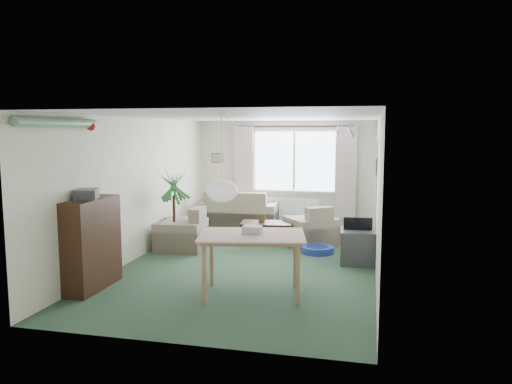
% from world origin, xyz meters
% --- Properties ---
extents(ground, '(6.50, 6.50, 0.00)m').
position_xyz_m(ground, '(0.00, 0.00, 0.00)').
color(ground, '#2A4630').
extents(window, '(1.80, 0.03, 1.30)m').
position_xyz_m(window, '(0.20, 3.23, 1.50)').
color(window, white).
extents(curtain_rod, '(2.60, 0.03, 0.03)m').
position_xyz_m(curtain_rod, '(0.20, 3.15, 2.27)').
color(curtain_rod, black).
extents(curtain_left, '(0.45, 0.08, 2.00)m').
position_xyz_m(curtain_left, '(-0.95, 3.13, 1.27)').
color(curtain_left, beige).
extents(curtain_right, '(0.45, 0.08, 2.00)m').
position_xyz_m(curtain_right, '(1.35, 3.13, 1.27)').
color(curtain_right, beige).
extents(radiator, '(1.20, 0.10, 0.55)m').
position_xyz_m(radiator, '(0.20, 3.19, 0.40)').
color(radiator, white).
extents(doorway, '(0.03, 0.95, 2.00)m').
position_xyz_m(doorway, '(1.99, 2.20, 1.00)').
color(doorway, black).
extents(pendant_lamp, '(0.36, 0.36, 0.36)m').
position_xyz_m(pendant_lamp, '(0.20, -2.30, 1.48)').
color(pendant_lamp, white).
extents(tinsel_garland, '(1.60, 1.60, 0.12)m').
position_xyz_m(tinsel_garland, '(-1.92, -2.30, 2.28)').
color(tinsel_garland, '#196626').
extents(bauble_cluster_a, '(0.20, 0.20, 0.20)m').
position_xyz_m(bauble_cluster_a, '(1.30, 0.90, 2.22)').
color(bauble_cluster_a, silver).
extents(bauble_cluster_b, '(0.20, 0.20, 0.20)m').
position_xyz_m(bauble_cluster_b, '(1.60, -0.30, 2.22)').
color(bauble_cluster_b, silver).
extents(wall_picture_back, '(0.28, 0.03, 0.22)m').
position_xyz_m(wall_picture_back, '(-1.60, 3.23, 1.55)').
color(wall_picture_back, brown).
extents(wall_picture_right, '(0.03, 0.24, 0.30)m').
position_xyz_m(wall_picture_right, '(1.98, 1.20, 1.55)').
color(wall_picture_right, brown).
extents(sofa, '(1.77, 1.01, 0.86)m').
position_xyz_m(sofa, '(-0.97, 2.75, 0.43)').
color(sofa, beige).
rests_on(sofa, ground).
extents(armchair_corner, '(1.16, 1.16, 0.76)m').
position_xyz_m(armchair_corner, '(0.79, 1.62, 0.38)').
color(armchair_corner, tan).
rests_on(armchair_corner, ground).
extents(armchair_left, '(0.90, 0.94, 0.78)m').
position_xyz_m(armchair_left, '(-1.50, 0.65, 0.39)').
color(armchair_left, '#C2A792').
rests_on(armchair_left, ground).
extents(coffee_table, '(1.03, 0.66, 0.44)m').
position_xyz_m(coffee_table, '(-0.03, 1.35, 0.22)').
color(coffee_table, black).
rests_on(coffee_table, ground).
extents(photo_frame, '(0.12, 0.04, 0.16)m').
position_xyz_m(photo_frame, '(-0.13, 1.34, 0.52)').
color(photo_frame, brown).
rests_on(photo_frame, coffee_table).
extents(bookshelf, '(0.35, 1.03, 1.26)m').
position_xyz_m(bookshelf, '(-1.84, -1.80, 0.63)').
color(bookshelf, black).
rests_on(bookshelf, ground).
extents(hifi_box, '(0.39, 0.43, 0.14)m').
position_xyz_m(hifi_box, '(-1.86, -1.85, 1.33)').
color(hifi_box, '#3B3C41').
rests_on(hifi_box, bookshelf).
extents(houseplant, '(0.69, 0.69, 1.47)m').
position_xyz_m(houseplant, '(-1.60, 0.57, 0.74)').
color(houseplant, '#295F20').
rests_on(houseplant, ground).
extents(dining_table, '(1.42, 1.08, 0.80)m').
position_xyz_m(dining_table, '(0.38, -1.55, 0.40)').
color(dining_table, tan).
rests_on(dining_table, ground).
extents(gift_box, '(0.25, 0.18, 0.12)m').
position_xyz_m(gift_box, '(0.37, -1.49, 0.86)').
color(gift_box, silver).
rests_on(gift_box, dining_table).
extents(tv_cube, '(0.59, 0.64, 0.55)m').
position_xyz_m(tv_cube, '(1.70, 0.40, 0.28)').
color(tv_cube, '#39393F').
rests_on(tv_cube, ground).
extents(pet_bed, '(0.73, 0.73, 0.12)m').
position_xyz_m(pet_bed, '(0.98, 0.93, 0.06)').
color(pet_bed, navy).
rests_on(pet_bed, ground).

